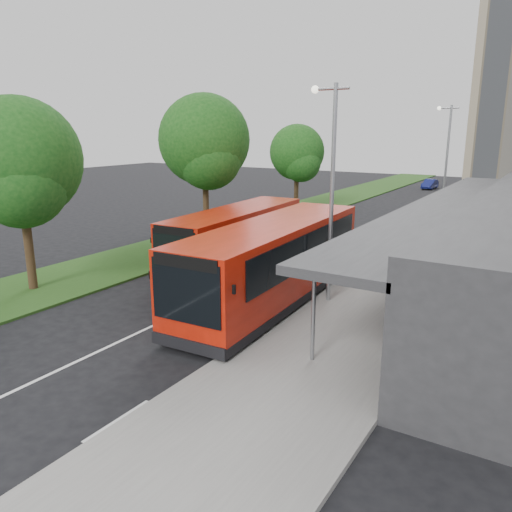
{
  "coord_description": "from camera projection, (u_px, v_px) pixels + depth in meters",
  "views": [
    {
      "loc": [
        11.45,
        -15.06,
        6.6
      ],
      "look_at": [
        0.99,
        1.87,
        1.5
      ],
      "focal_mm": 35.0,
      "sensor_mm": 36.0,
      "label": 1
    }
  ],
  "objects": [
    {
      "name": "bus_main",
      "position": [
        274.0,
        263.0,
        19.03
      ],
      "size": [
        3.36,
        11.29,
        3.16
      ],
      "rotation": [
        0.0,
        0.0,
        0.05
      ],
      "color": "red",
      "rests_on": "ground"
    },
    {
      "name": "litter_bin",
      "position": [
        405.0,
        257.0,
        24.18
      ],
      "size": [
        0.53,
        0.53,
        0.83
      ],
      "primitive_type": "cylinder",
      "rotation": [
        0.0,
        0.0,
        -0.16
      ],
      "color": "#392617",
      "rests_on": "pavement"
    },
    {
      "name": "tree_near",
      "position": [
        21.0,
        168.0,
        19.76
      ],
      "size": [
        4.9,
        4.9,
        7.88
      ],
      "color": "#372716",
      "rests_on": "ground"
    },
    {
      "name": "ground",
      "position": [
        210.0,
        299.0,
        19.88
      ],
      "size": [
        120.0,
        120.0,
        0.0
      ],
      "primitive_type": "plane",
      "color": "black",
      "rests_on": "ground"
    },
    {
      "name": "lane_centre_line",
      "position": [
        350.0,
        234.0,
        32.24
      ],
      "size": [
        0.12,
        70.0,
        0.01
      ],
      "primitive_type": "cube",
      "color": "silver",
      "rests_on": "ground"
    },
    {
      "name": "tree_far",
      "position": [
        297.0,
        156.0,
        39.68
      ],
      "size": [
        4.37,
        4.37,
        6.97
      ],
      "color": "#372716",
      "rests_on": "ground"
    },
    {
      "name": "kerb_dashes",
      "position": [
        417.0,
        229.0,
        33.85
      ],
      "size": [
        0.12,
        56.0,
        0.01
      ],
      "color": "silver",
      "rests_on": "ground"
    },
    {
      "name": "lamp_post_near",
      "position": [
        330.0,
        181.0,
        18.26
      ],
      "size": [
        1.44,
        0.28,
        8.0
      ],
      "color": "gray",
      "rests_on": "pavement"
    },
    {
      "name": "bus_second",
      "position": [
        237.0,
        237.0,
        24.41
      ],
      "size": [
        3.09,
        10.07,
        2.81
      ],
      "rotation": [
        0.0,
        0.0,
        0.06
      ],
      "color": "red",
      "rests_on": "ground"
    },
    {
      "name": "pavement",
      "position": [
        462.0,
        229.0,
        33.29
      ],
      "size": [
        5.0,
        80.0,
        0.15
      ],
      "primitive_type": "cube",
      "color": "gray",
      "rests_on": "ground"
    },
    {
      "name": "grass_verge",
      "position": [
        290.0,
        213.0,
        39.91
      ],
      "size": [
        5.0,
        80.0,
        0.1
      ],
      "primitive_type": "cube",
      "color": "#214616",
      "rests_on": "ground"
    },
    {
      "name": "bollard",
      "position": [
        436.0,
        221.0,
        32.48
      ],
      "size": [
        0.2,
        0.2,
        1.15
      ],
      "primitive_type": "cylinder",
      "rotation": [
        0.0,
        0.0,
        -0.07
      ],
      "color": "#E6AD0C",
      "rests_on": "pavement"
    },
    {
      "name": "lamp_post_far",
      "position": [
        446.0,
        156.0,
        34.74
      ],
      "size": [
        1.44,
        0.28,
        8.0
      ],
      "color": "gray",
      "rests_on": "pavement"
    },
    {
      "name": "car_far",
      "position": [
        430.0,
        184.0,
        56.12
      ],
      "size": [
        1.26,
        3.33,
        1.08
      ],
      "primitive_type": "imported",
      "rotation": [
        0.0,
        0.0,
        -0.03
      ],
      "color": "navy",
      "rests_on": "ground"
    },
    {
      "name": "tree_mid",
      "position": [
        205.0,
        146.0,
        29.52
      ],
      "size": [
        5.38,
        5.38,
        8.65
      ],
      "color": "#372716",
      "rests_on": "ground"
    },
    {
      "name": "car_near",
      "position": [
        452.0,
        191.0,
        49.42
      ],
      "size": [
        2.22,
        3.46,
        1.1
      ],
      "primitive_type": "imported",
      "rotation": [
        0.0,
        0.0,
        -0.31
      ],
      "color": "#58190C",
      "rests_on": "ground"
    }
  ]
}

